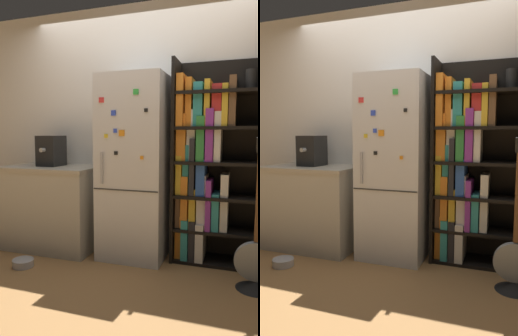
{
  "view_description": "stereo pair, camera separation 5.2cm",
  "coord_description": "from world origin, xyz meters",
  "views": [
    {
      "loc": [
        1.03,
        -2.92,
        1.25
      ],
      "look_at": [
        -0.05,
        0.15,
        0.9
      ],
      "focal_mm": 35.0,
      "sensor_mm": 36.0,
      "label": 1
    },
    {
      "loc": [
        1.08,
        -2.9,
        1.25
      ],
      "look_at": [
        -0.05,
        0.15,
        0.9
      ],
      "focal_mm": 35.0,
      "sensor_mm": 36.0,
      "label": 2
    }
  ],
  "objects": [
    {
      "name": "wall_back",
      "position": [
        0.0,
        0.47,
        1.3
      ],
      "size": [
        8.0,
        0.05,
        2.6
      ],
      "color": "white",
      "rests_on": "ground_plane"
    },
    {
      "name": "kitchen_counter",
      "position": [
        -0.93,
        0.14,
        0.45
      ],
      "size": [
        1.01,
        0.65,
        0.9
      ],
      "color": "#BCB7A8",
      "rests_on": "ground_plane"
    },
    {
      "name": "pet_bowl",
      "position": [
        -0.9,
        -0.45,
        0.04
      ],
      "size": [
        0.2,
        0.2,
        0.07
      ],
      "color": "#B7B7BC",
      "rests_on": "ground_plane"
    },
    {
      "name": "guitar",
      "position": [
        1.15,
        -0.21,
        0.17
      ],
      "size": [
        0.34,
        0.3,
        1.22
      ],
      "color": "black",
      "rests_on": "ground_plane"
    },
    {
      "name": "refrigerator",
      "position": [
        -0.0,
        0.17,
        0.9
      ],
      "size": [
        0.64,
        0.59,
        1.81
      ],
      "color": "silver",
      "rests_on": "ground_plane"
    },
    {
      "name": "espresso_machine",
      "position": [
        -0.96,
        0.17,
        1.06
      ],
      "size": [
        0.22,
        0.34,
        0.33
      ],
      "color": "black",
      "rests_on": "kitchen_counter"
    },
    {
      "name": "bookshelf",
      "position": [
        0.73,
        0.29,
        0.94
      ],
      "size": [
        0.94,
        0.37,
        1.95
      ],
      "color": "black",
      "rests_on": "ground_plane"
    },
    {
      "name": "ground_plane",
      "position": [
        0.0,
        0.0,
        0.0
      ],
      "size": [
        16.0,
        16.0,
        0.0
      ],
      "primitive_type": "plane",
      "color": "#A87542"
    }
  ]
}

